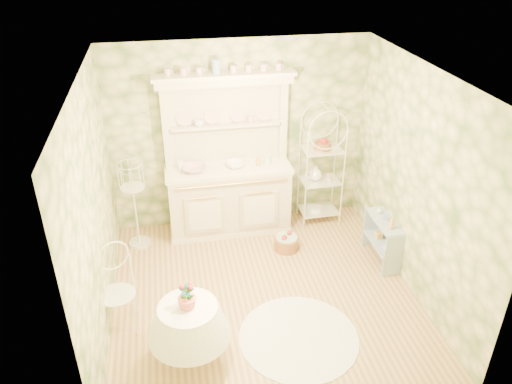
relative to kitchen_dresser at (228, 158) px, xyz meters
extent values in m
plane|color=tan|center=(0.20, -1.52, -1.15)|extent=(3.60, 3.60, 0.00)
plane|color=white|center=(0.20, -1.52, 1.56)|extent=(3.60, 3.60, 0.00)
plane|color=beige|center=(-1.60, -1.52, 0.21)|extent=(3.60, 3.60, 0.00)
plane|color=beige|center=(2.00, -1.52, 0.21)|extent=(3.60, 3.60, 0.00)
plane|color=beige|center=(0.20, 0.28, 0.21)|extent=(3.60, 3.60, 0.00)
plane|color=beige|center=(0.20, -3.32, 0.21)|extent=(3.60, 3.60, 0.00)
cube|color=beige|center=(0.00, 0.00, 0.00)|extent=(1.87, 0.61, 2.29)
cube|color=white|center=(1.36, 0.03, -0.29)|extent=(0.54, 0.39, 1.70)
cube|color=#95ACBD|center=(1.88, -1.13, -0.86)|extent=(0.30, 0.68, 0.57)
cylinder|color=white|center=(-0.74, -2.40, -0.81)|extent=(0.79, 0.79, 0.66)
cube|color=white|center=(-1.48, -1.77, -0.76)|extent=(0.46, 0.46, 0.77)
cube|color=white|center=(-1.31, -0.16, -0.41)|extent=(0.37, 0.37, 1.47)
cylinder|color=#965F38|center=(0.70, -0.66, -1.02)|extent=(0.43, 0.43, 0.24)
cylinder|color=white|center=(0.43, -2.31, -1.14)|extent=(1.73, 1.73, 0.01)
imported|color=white|center=(-0.47, -0.04, -0.13)|extent=(0.36, 0.36, 0.08)
imported|color=white|center=(0.10, -0.01, -0.13)|extent=(0.29, 0.29, 0.08)
imported|color=white|center=(-0.36, 0.16, 0.47)|extent=(0.15, 0.15, 0.09)
imported|color=white|center=(0.35, 0.14, 0.47)|extent=(0.12, 0.12, 0.10)
imported|color=#3F7238|center=(-0.74, -2.43, -0.30)|extent=(0.16, 0.12, 0.28)
imported|color=gold|center=(1.88, -1.31, -0.46)|extent=(0.07, 0.07, 0.17)
imported|color=#81A2D2|center=(1.88, -1.11, -0.49)|extent=(0.06, 0.06, 0.12)
imported|color=silver|center=(1.88, -0.93, -0.50)|extent=(0.09, 0.09, 0.09)
camera|label=1|loc=(-0.77, -6.18, 2.91)|focal=35.00mm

